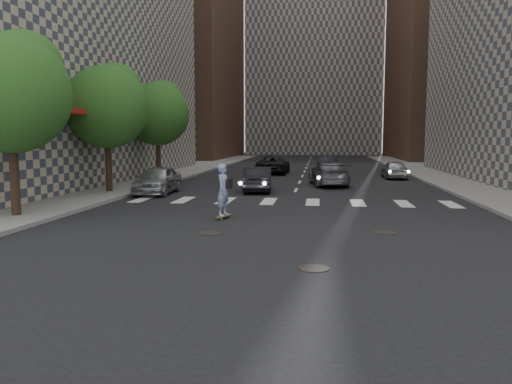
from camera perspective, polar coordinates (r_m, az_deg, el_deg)
ground at (r=13.85m, az=1.75°, el=-5.93°), size 160.00×160.00×0.00m
sidewalk_left at (r=37.13m, az=-17.89°, el=1.60°), size 13.00×80.00×0.15m
tower_left at (r=73.71m, az=-10.27°, el=19.62°), size 18.00×24.00×40.00m
tower_right at (r=72.56m, az=23.27°, el=17.81°), size 18.00×24.00×36.00m
tower_center at (r=93.87m, az=6.73°, el=19.26°), size 22.00×20.00×48.00m
tree_a at (r=19.87m, az=-25.98°, el=10.63°), size 4.20×4.20×6.60m
tree_b at (r=26.91m, az=-16.49°, el=9.71°), size 4.20×4.20×6.60m
tree_c at (r=34.38m, az=-11.05°, el=9.06°), size 4.20×4.20×6.60m
manhole_a at (r=11.36m, az=6.61°, el=-8.66°), size 0.70×0.70×0.02m
manhole_b at (r=15.32m, az=-5.29°, el=-4.72°), size 0.70×0.70×0.02m
manhole_c at (r=15.87m, az=14.46°, el=-4.51°), size 0.70×0.70×0.02m
skateboarder at (r=17.97m, az=-3.70°, el=0.24°), size 0.61×1.02×1.98m
silver_sedan at (r=26.25m, az=-11.15°, el=1.37°), size 1.78×4.28×1.45m
traffic_car_a at (r=26.78m, az=0.21°, el=1.47°), size 1.77×4.16×1.34m
traffic_car_b at (r=30.41m, az=8.32°, el=2.08°), size 2.66×5.17×1.44m
traffic_car_c at (r=39.71m, az=1.99°, el=3.10°), size 2.43×5.09×1.40m
traffic_car_d at (r=36.43m, az=15.53°, el=2.49°), size 1.54×3.80×1.29m
traffic_car_e at (r=41.67m, az=8.26°, el=3.17°), size 1.87×4.29×1.37m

